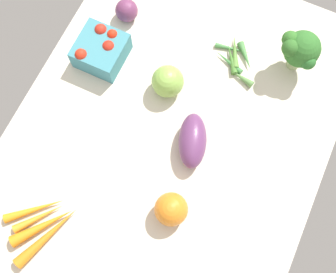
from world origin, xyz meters
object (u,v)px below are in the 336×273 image
(heirloom_tomato_orange, at_px, (171,209))
(eggplant, at_px, (193,141))
(red_onion_center, at_px, (127,11))
(heirloom_tomato_green, at_px, (168,81))
(broccoli_head, at_px, (300,49))
(okra_pile, at_px, (236,59))
(berry_basket, at_px, (101,50))
(carrot_bunch, at_px, (42,226))

(heirloom_tomato_orange, height_order, eggplant, heirloom_tomato_orange)
(heirloom_tomato_orange, height_order, red_onion_center, heirloom_tomato_orange)
(eggplant, bearing_deg, red_onion_center, 28.83)
(heirloom_tomato_green, bearing_deg, broccoli_head, -53.58)
(okra_pile, relative_size, heirloom_tomato_green, 1.66)
(heirloom_tomato_orange, xyz_separation_m, okra_pile, (0.43, 0.01, -0.03))
(heirloom_tomato_orange, bearing_deg, heirloom_tomato_green, 26.26)
(eggplant, bearing_deg, heirloom_tomato_green, 25.25)
(heirloom_tomato_green, bearing_deg, heirloom_tomato_orange, -153.74)
(broccoli_head, bearing_deg, eggplant, 154.45)
(okra_pile, bearing_deg, berry_basket, 112.82)
(red_onion_center, bearing_deg, berry_basket, 177.65)
(berry_basket, xyz_separation_m, broccoli_head, (0.19, -0.46, 0.05))
(broccoli_head, relative_size, eggplant, 0.93)
(carrot_bunch, height_order, eggplant, eggplant)
(heirloom_tomato_orange, xyz_separation_m, red_onion_center, (0.43, 0.33, -0.01))
(broccoli_head, distance_m, red_onion_center, 0.46)
(heirloom_tomato_orange, bearing_deg, carrot_bunch, 121.38)
(broccoli_head, bearing_deg, heirloom_tomato_green, 126.42)
(broccoli_head, bearing_deg, okra_pile, 109.94)
(berry_basket, distance_m, carrot_bunch, 0.46)
(berry_basket, distance_m, broccoli_head, 0.50)
(berry_basket, bearing_deg, carrot_bunch, -170.17)
(broccoli_head, xyz_separation_m, carrot_bunch, (-0.64, 0.38, -0.07))
(broccoli_head, bearing_deg, carrot_bunch, 149.04)
(broccoli_head, distance_m, carrot_bunch, 0.74)
(heirloom_tomato_orange, height_order, carrot_bunch, heirloom_tomato_orange)
(heirloom_tomato_orange, relative_size, heirloom_tomato_green, 0.96)
(carrot_bunch, bearing_deg, heirloom_tomato_green, -14.74)
(carrot_bunch, height_order, red_onion_center, red_onion_center)
(carrot_bunch, bearing_deg, broccoli_head, -30.96)
(broccoli_head, height_order, heirloom_tomato_orange, broccoli_head)
(berry_basket, distance_m, okra_pile, 0.35)
(okra_pile, bearing_deg, red_onion_center, 90.27)
(okra_pile, distance_m, heirloom_tomato_green, 0.20)
(eggplant, xyz_separation_m, heirloom_tomato_green, (0.11, 0.12, 0.01))
(okra_pile, distance_m, eggplant, 0.26)
(berry_basket, bearing_deg, heirloom_tomato_green, -93.12)
(carrot_bunch, distance_m, heirloom_tomato_green, 0.46)
(eggplant, distance_m, heirloom_tomato_green, 0.16)
(broccoli_head, relative_size, okra_pile, 0.95)
(eggplant, bearing_deg, heirloom_tomato_orange, 166.31)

